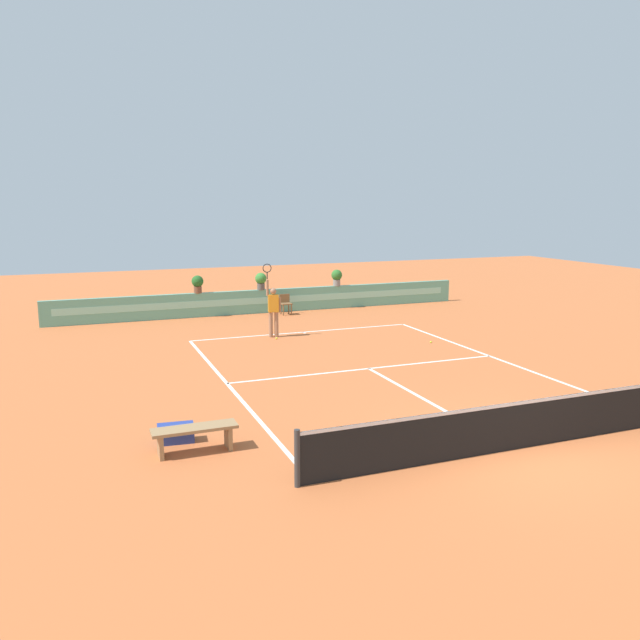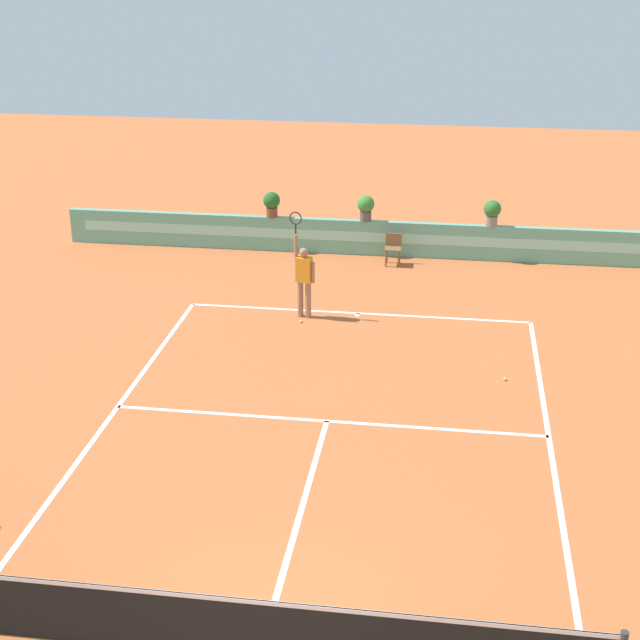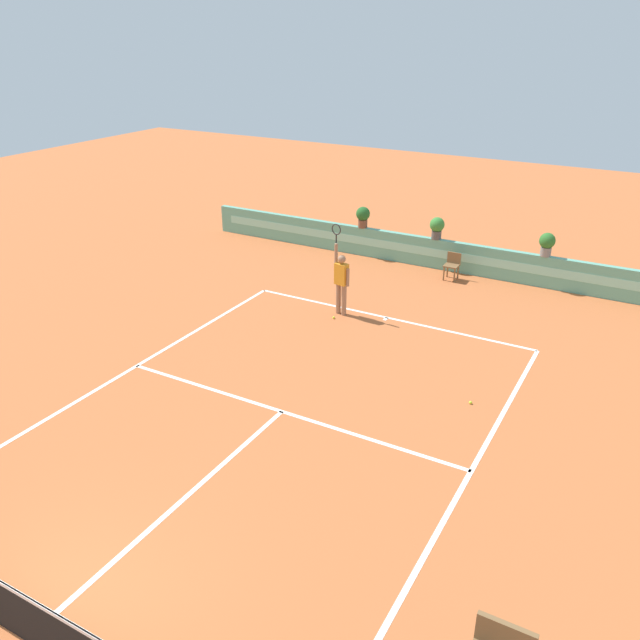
# 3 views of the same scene
# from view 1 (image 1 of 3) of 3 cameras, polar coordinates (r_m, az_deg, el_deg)

# --- Properties ---
(ground_plane) EXTENTS (60.00, 60.00, 0.00)m
(ground_plane) POSITION_cam_1_polar(r_m,az_deg,el_deg) (17.68, 5.02, -4.72)
(ground_plane) COLOR #BC6033
(court_lines) EXTENTS (8.32, 11.94, 0.01)m
(court_lines) POSITION_cam_1_polar(r_m,az_deg,el_deg) (18.30, 4.02, -4.16)
(court_lines) COLOR white
(court_lines) RESTS_ON ground
(net) EXTENTS (8.92, 0.10, 1.00)m
(net) POSITION_cam_1_polar(r_m,az_deg,el_deg) (12.69, 17.31, -8.97)
(net) COLOR #333333
(net) RESTS_ON ground
(back_wall_barrier) EXTENTS (18.00, 0.21, 1.00)m
(back_wall_barrier) POSITION_cam_1_polar(r_m,az_deg,el_deg) (27.07, -4.77, 1.73)
(back_wall_barrier) COLOR #60A88E
(back_wall_barrier) RESTS_ON ground
(ball_kid_chair) EXTENTS (0.44, 0.44, 0.85)m
(ball_kid_chair) POSITION_cam_1_polar(r_m,az_deg,el_deg) (26.55, -3.14, 1.53)
(ball_kid_chair) COLOR brown
(ball_kid_chair) RESTS_ON ground
(bench_courtside) EXTENTS (1.60, 0.44, 0.51)m
(bench_courtside) POSITION_cam_1_polar(r_m,az_deg,el_deg) (12.26, -11.27, -10.04)
(bench_courtside) COLOR #99754C
(bench_courtside) RESTS_ON ground
(gear_bag) EXTENTS (0.73, 0.43, 0.36)m
(gear_bag) POSITION_cam_1_polar(r_m,az_deg,el_deg) (12.92, -12.92, -9.96)
(gear_bag) COLOR navy
(gear_bag) RESTS_ON ground
(tennis_player) EXTENTS (0.61, 0.29, 2.58)m
(tennis_player) POSITION_cam_1_polar(r_m,az_deg,el_deg) (22.00, -4.26, 1.13)
(tennis_player) COLOR #9E7051
(tennis_player) RESTS_ON ground
(tennis_ball_near_baseline) EXTENTS (0.07, 0.07, 0.07)m
(tennis_ball_near_baseline) POSITION_cam_1_polar(r_m,az_deg,el_deg) (21.53, 10.00, -1.97)
(tennis_ball_near_baseline) COLOR #CCE033
(tennis_ball_near_baseline) RESTS_ON ground
(tennis_ball_mid_court) EXTENTS (0.07, 0.07, 0.07)m
(tennis_ball_mid_court) POSITION_cam_1_polar(r_m,az_deg,el_deg) (21.82, -3.96, -1.66)
(tennis_ball_mid_court) COLOR #CCE033
(tennis_ball_mid_court) RESTS_ON ground
(potted_plant_left) EXTENTS (0.48, 0.48, 0.72)m
(potted_plant_left) POSITION_cam_1_polar(r_m,az_deg,el_deg) (26.26, -11.02, 3.31)
(potted_plant_left) COLOR brown
(potted_plant_left) RESTS_ON back_wall_barrier
(potted_plant_right) EXTENTS (0.48, 0.48, 0.72)m
(potted_plant_right) POSITION_cam_1_polar(r_m,az_deg,el_deg) (28.03, 1.52, 3.95)
(potted_plant_right) COLOR gray
(potted_plant_right) RESTS_ON back_wall_barrier
(potted_plant_centre) EXTENTS (0.48, 0.48, 0.72)m
(potted_plant_centre) POSITION_cam_1_polar(r_m,az_deg,el_deg) (26.87, -5.37, 3.62)
(potted_plant_centre) COLOR #514C47
(potted_plant_centre) RESTS_ON back_wall_barrier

